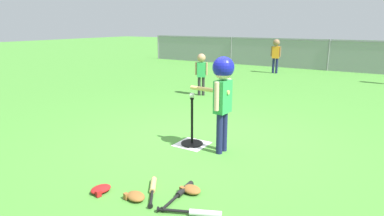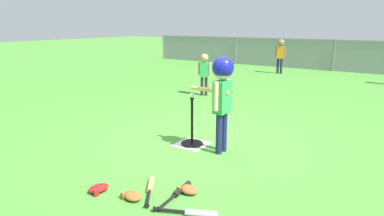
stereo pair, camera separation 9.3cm
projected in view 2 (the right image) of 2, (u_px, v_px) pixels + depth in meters
ground_plane at (205, 143)px, 4.85m from camera, size 60.00×60.00×0.00m
home_plate at (192, 144)px, 4.80m from camera, size 0.44×0.44×0.01m
batting_tee at (192, 137)px, 4.77m from camera, size 0.32×0.32×0.70m
baseball_on_tee at (192, 95)px, 4.61m from camera, size 0.07×0.07×0.07m
batter_child at (222, 85)px, 4.28m from camera, size 0.65×0.37×1.31m
fielder_near_left at (204, 69)px, 7.90m from camera, size 0.27×0.20×1.02m
fielder_deep_left at (280, 52)px, 11.40m from camera, size 0.35×0.24×1.19m
spare_bat_silver at (194, 213)px, 3.01m from camera, size 0.58×0.30×0.06m
spare_bat_wood at (150, 187)px, 3.48m from camera, size 0.37×0.50×0.06m
spare_bat_black at (179, 192)px, 3.39m from camera, size 0.11×0.60×0.06m
glove_by_plate at (98, 188)px, 3.44m from camera, size 0.21×0.25×0.07m
glove_near_bats at (132, 196)px, 3.30m from camera, size 0.26×0.21×0.07m
glove_tossed_aside at (188, 189)px, 3.42m from camera, size 0.25×0.21×0.07m
outfield_fence at (334, 54)px, 12.04m from camera, size 16.06×0.06×1.15m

